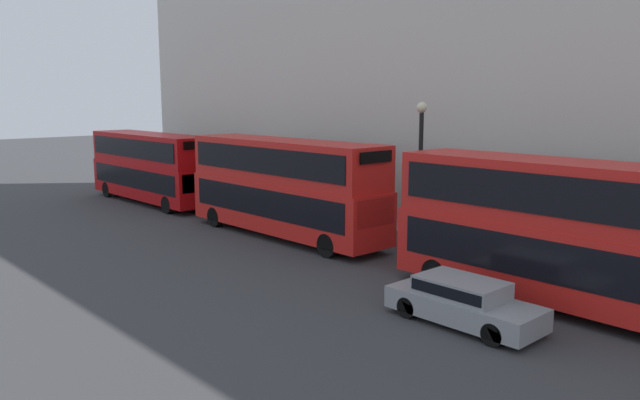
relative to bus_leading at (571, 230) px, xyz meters
The scene contains 6 objects.
bus_leading is the anchor object (origin of this frame).
bus_second_in_queue 13.65m from the bus_leading, 90.00° to the left, with size 2.59×11.46×4.53m.
bus_third_in_queue 26.48m from the bus_leading, 90.00° to the left, with size 2.59×11.05×4.24m.
car_hatchback 4.11m from the bus_leading, 157.20° to the left, with size 1.76×4.52×1.33m.
street_lamp 7.91m from the bus_leading, 73.87° to the left, with size 0.44×0.44×6.27m.
pedestrian 8.76m from the bus_leading, 71.18° to the left, with size 0.36×0.36×1.84m.
Camera 1 is at (-16.42, -2.35, 6.50)m, focal length 35.00 mm.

